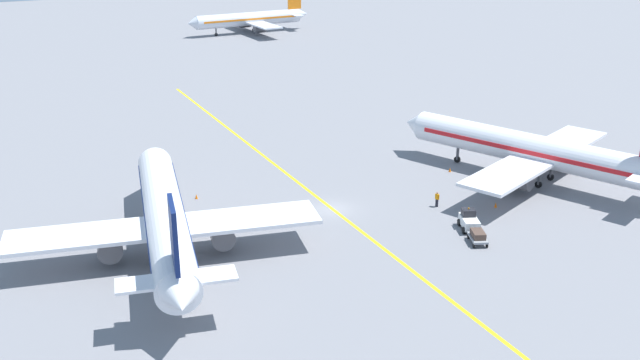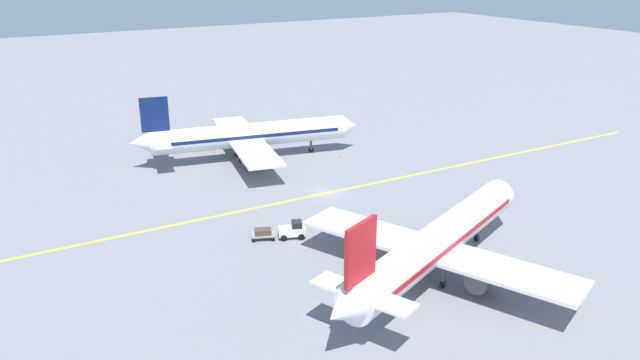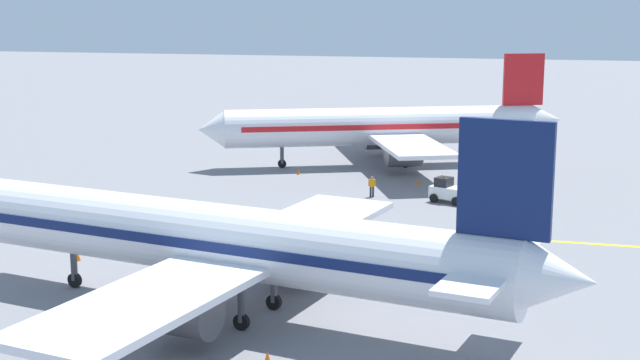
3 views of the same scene
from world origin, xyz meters
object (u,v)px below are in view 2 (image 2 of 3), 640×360
airplane_adjacent_stand (437,242)px  baggage_cart_trailing (263,233)px  traffic_cone_far_edge (339,156)px  baggage_tug_white (293,230)px  traffic_cone_by_wingtip (347,249)px  airplane_at_gate (248,136)px  traffic_cone_near_nose (214,152)px  ground_crew_worker (342,220)px  traffic_cone_mid_apron (442,234)px

airplane_adjacent_stand → baggage_cart_trailing: bearing=-146.1°
airplane_adjacent_stand → traffic_cone_far_edge: bearing=162.0°
baggage_tug_white → traffic_cone_by_wingtip: 6.88m
airplane_at_gate → traffic_cone_near_nose: bearing=-145.7°
traffic_cone_near_nose → traffic_cone_by_wingtip: same height
airplane_at_gate → traffic_cone_far_edge: 14.38m
airplane_adjacent_stand → ground_crew_worker: bearing=-173.8°
traffic_cone_mid_apron → baggage_tug_white: bearing=-119.2°
airplane_at_gate → baggage_cart_trailing: 29.44m
ground_crew_worker → traffic_cone_near_nose: (-34.41, -2.37, -0.63)m
traffic_cone_near_nose → airplane_adjacent_stand: bearing=4.6°
baggage_cart_trailing → ground_crew_worker: bearing=79.6°
airplane_adjacent_stand → baggage_tug_white: 17.08m
traffic_cone_far_edge → airplane_at_gate: bearing=-118.3°
airplane_at_gate → baggage_cart_trailing: (27.32, -10.57, -2.95)m
baggage_cart_trailing → traffic_cone_mid_apron: baggage_cart_trailing is taller
airplane_adjacent_stand → baggage_tug_white: airplane_adjacent_stand is taller
airplane_adjacent_stand → traffic_cone_near_nose: size_ratio=61.54×
airplane_adjacent_stand → baggage_tug_white: (-14.93, -7.81, -2.81)m
airplane_at_gate → traffic_cone_by_wingtip: bearing=-7.0°
baggage_cart_trailing → traffic_cone_mid_apron: size_ratio=5.34×
airplane_at_gate → traffic_cone_far_edge: (6.62, 12.30, -3.43)m
baggage_tug_white → traffic_cone_near_nose: (-33.95, 3.85, -0.63)m
airplane_adjacent_stand → baggage_cart_trailing: (-16.18, -10.86, -2.95)m
traffic_cone_far_edge → traffic_cone_by_wingtip: bearing=-30.6°
baggage_tug_white → traffic_cone_far_edge: 29.57m
traffic_cone_mid_apron → airplane_adjacent_stand: bearing=-45.2°
baggage_cart_trailing → airplane_at_gate: bearing=158.9°
baggage_tug_white → ground_crew_worker: bearing=85.8°
traffic_cone_far_edge → baggage_cart_trailing: bearing=-47.8°
baggage_tug_white → airplane_adjacent_stand: bearing=27.6°
airplane_at_gate → traffic_cone_mid_apron: airplane_at_gate is taller
traffic_cone_by_wingtip → traffic_cone_far_edge: size_ratio=1.00×
traffic_cone_by_wingtip → baggage_cart_trailing: bearing=-138.8°
baggage_cart_trailing → traffic_cone_by_wingtip: 9.65m
airplane_at_gate → traffic_cone_far_edge: bearing=61.7°
baggage_cart_trailing → traffic_cone_near_nose: baggage_cart_trailing is taller
traffic_cone_by_wingtip → traffic_cone_mid_apron: bearing=79.2°
airplane_adjacent_stand → traffic_cone_near_nose: (-48.88, -3.96, -3.43)m
traffic_cone_by_wingtip → airplane_adjacent_stand: bearing=26.9°
traffic_cone_mid_apron → traffic_cone_by_wingtip: (-2.15, -11.32, 0.00)m
baggage_tug_white → traffic_cone_by_wingtip: baggage_tug_white is taller
baggage_cart_trailing → traffic_cone_by_wingtip: baggage_cart_trailing is taller
ground_crew_worker → traffic_cone_mid_apron: ground_crew_worker is taller
baggage_cart_trailing → traffic_cone_by_wingtip: (7.26, 6.34, -0.49)m
ground_crew_worker → traffic_cone_by_wingtip: bearing=-27.9°
traffic_cone_by_wingtip → traffic_cone_far_edge: (-27.96, 16.53, 0.00)m
traffic_cone_near_nose → ground_crew_worker: bearing=3.9°
airplane_adjacent_stand → traffic_cone_near_nose: 49.16m
traffic_cone_mid_apron → traffic_cone_by_wingtip: bearing=-100.8°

